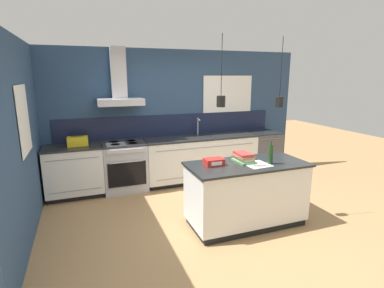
{
  "coord_description": "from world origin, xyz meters",
  "views": [
    {
      "loc": [
        -1.7,
        -3.74,
        2.1
      ],
      "look_at": [
        -0.09,
        0.56,
        1.05
      ],
      "focal_mm": 28.0,
      "sensor_mm": 36.0,
      "label": 1
    }
  ],
  "objects_px": {
    "dishwasher": "(262,152)",
    "red_supply_box": "(214,162)",
    "oven_range": "(125,166)",
    "bottle_on_island": "(270,154)",
    "yellow_toolbox": "(78,141)",
    "book_stack": "(243,158)"
  },
  "relations": [
    {
      "from": "yellow_toolbox",
      "to": "book_stack",
      "type": "bearing_deg",
      "value": -40.71
    },
    {
      "from": "oven_range",
      "to": "dishwasher",
      "type": "distance_m",
      "value": 2.99
    },
    {
      "from": "oven_range",
      "to": "book_stack",
      "type": "relative_size",
      "value": 2.73
    },
    {
      "from": "oven_range",
      "to": "bottle_on_island",
      "type": "bearing_deg",
      "value": -50.72
    },
    {
      "from": "bottle_on_island",
      "to": "yellow_toolbox",
      "type": "relative_size",
      "value": 0.96
    },
    {
      "from": "book_stack",
      "to": "dishwasher",
      "type": "bearing_deg",
      "value": 49.92
    },
    {
      "from": "oven_range",
      "to": "dishwasher",
      "type": "height_order",
      "value": "same"
    },
    {
      "from": "dishwasher",
      "to": "red_supply_box",
      "type": "bearing_deg",
      "value": -137.38
    },
    {
      "from": "dishwasher",
      "to": "bottle_on_island",
      "type": "xyz_separation_m",
      "value": [
        -1.29,
        -2.09,
        0.59
      ]
    },
    {
      "from": "red_supply_box",
      "to": "oven_range",
      "type": "bearing_deg",
      "value": 117.02
    },
    {
      "from": "dishwasher",
      "to": "bottle_on_island",
      "type": "bearing_deg",
      "value": -121.58
    },
    {
      "from": "red_supply_box",
      "to": "bottle_on_island",
      "type": "bearing_deg",
      "value": -15.97
    },
    {
      "from": "dishwasher",
      "to": "book_stack",
      "type": "xyz_separation_m",
      "value": [
        -1.58,
        -1.88,
        0.52
      ]
    },
    {
      "from": "oven_range",
      "to": "red_supply_box",
      "type": "xyz_separation_m",
      "value": [
        0.96,
        -1.87,
        0.5
      ]
    },
    {
      "from": "yellow_toolbox",
      "to": "red_supply_box",
      "type": "bearing_deg",
      "value": -47.31
    },
    {
      "from": "dishwasher",
      "to": "red_supply_box",
      "type": "relative_size",
      "value": 3.55
    },
    {
      "from": "red_supply_box",
      "to": "yellow_toolbox",
      "type": "distance_m",
      "value": 2.55
    },
    {
      "from": "book_stack",
      "to": "bottle_on_island",
      "type": "bearing_deg",
      "value": -35.38
    },
    {
      "from": "dishwasher",
      "to": "oven_range",
      "type": "bearing_deg",
      "value": -179.92
    },
    {
      "from": "dishwasher",
      "to": "yellow_toolbox",
      "type": "xyz_separation_m",
      "value": [
        -3.77,
        0.0,
        0.54
      ]
    },
    {
      "from": "oven_range",
      "to": "red_supply_box",
      "type": "height_order",
      "value": "red_supply_box"
    },
    {
      "from": "book_stack",
      "to": "yellow_toolbox",
      "type": "relative_size",
      "value": 0.98
    }
  ]
}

